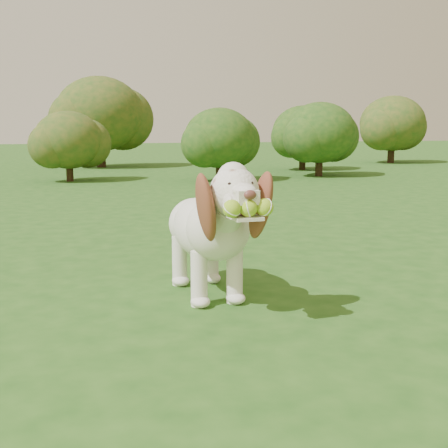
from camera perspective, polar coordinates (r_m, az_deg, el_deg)
name	(u,v)px	position (r m, az deg, el deg)	size (l,w,h in m)	color
ground	(227,277)	(4.16, 0.32, -5.37)	(80.00, 80.00, 0.00)	#204D16
dog	(210,225)	(3.55, -1.40, -0.08)	(0.48, 1.38, 0.90)	white
shrub_d	(320,133)	(13.19, 9.71, 9.12)	(1.63, 1.63, 1.69)	#382314
shrub_b	(68,140)	(12.13, -15.54, 8.22)	(1.40, 1.40, 1.45)	#382314
shrub_h	(392,124)	(18.97, 16.74, 9.75)	(2.05, 2.05, 2.13)	#382314
shrub_f	(303,132)	(15.20, 8.03, 9.22)	(1.63, 1.63, 1.69)	#382314
shrub_i	(100,114)	(16.44, -12.52, 10.85)	(2.45, 2.45, 2.54)	#382314
shrub_c	(219,138)	(11.77, -0.47, 8.72)	(1.46, 1.46, 1.52)	#382314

